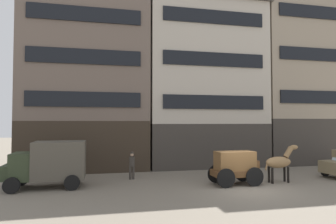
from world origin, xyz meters
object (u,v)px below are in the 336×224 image
object	(u,v)px
cargo_wagon	(236,165)
fire_hydrant_curbside	(334,162)
delivery_truck_near	(49,163)
draft_horse	(280,162)
pedestrian_officer	(132,164)

from	to	relation	value
cargo_wagon	fire_hydrant_curbside	world-z (taller)	cargo_wagon
fire_hydrant_curbside	delivery_truck_near	bearing A→B (deg)	-172.14
draft_horse	pedestrian_officer	distance (m)	9.35
draft_horse	fire_hydrant_curbside	xyz separation A→B (m)	(7.84, 4.35, -0.84)
delivery_truck_near	pedestrian_officer	world-z (taller)	delivery_truck_near
draft_horse	pedestrian_officer	xyz separation A→B (m)	(-8.92, 2.81, -0.29)
cargo_wagon	draft_horse	distance (m)	2.95
fire_hydrant_curbside	cargo_wagon	bearing A→B (deg)	-158.02
pedestrian_officer	fire_hydrant_curbside	size ratio (longest dim) A/B	2.16
cargo_wagon	fire_hydrant_curbside	size ratio (longest dim) A/B	3.55
draft_horse	fire_hydrant_curbside	world-z (taller)	draft_horse
draft_horse	delivery_truck_near	bearing A→B (deg)	174.27
cargo_wagon	pedestrian_officer	xyz separation A→B (m)	(-5.97, 2.81, -0.17)
cargo_wagon	delivery_truck_near	world-z (taller)	delivery_truck_near
draft_horse	delivery_truck_near	size ratio (longest dim) A/B	0.53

